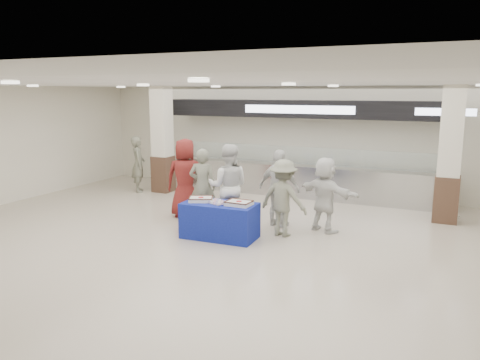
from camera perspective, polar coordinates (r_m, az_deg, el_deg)
The scene contains 15 objects.
ground at distance 9.20m, azimuth -3.39°, elevation -8.63°, with size 14.00×14.00×0.00m, color beige.
serving_line at distance 13.78m, azimuth 7.38°, elevation 2.78°, with size 8.70×0.85×2.80m.
column_left at distance 14.44m, azimuth -9.45°, elevation 4.57°, with size 0.55×0.55×3.20m.
column_right at distance 11.90m, azimuth 24.19°, elevation 2.47°, with size 0.55×0.55×3.20m.
display_table at distance 9.88m, azimuth -2.49°, elevation -4.96°, with size 1.55×0.78×0.75m, color navy.
sheet_cake_left at distance 9.98m, azimuth -4.79°, elevation -2.30°, with size 0.62×0.56×0.10m.
sheet_cake_right at distance 9.59m, azimuth -0.13°, elevation -2.79°, with size 0.51×0.40×0.10m.
cupcake_tray at distance 9.76m, azimuth -2.82°, elevation -2.69°, with size 0.46×0.41×0.06m.
civilian_maroon at distance 11.48m, azimuth -6.68°, elevation 0.23°, with size 0.95×0.62×1.94m, color maroon.
soldier_a at distance 10.96m, azimuth -4.57°, elevation -0.70°, with size 0.64×0.42×1.76m, color slate.
chef_tall at distance 10.50m, azimuth -1.43°, elevation -0.77°, with size 0.93×0.72×1.90m, color silver.
chef_short at distance 10.65m, azimuth 4.79°, elevation -1.02°, with size 1.04×0.43×1.77m, color silver.
soldier_b at distance 9.96m, azimuth 5.31°, elevation -2.20°, with size 1.06×0.61×1.65m, color slate.
civilian_white at distance 10.39m, azimuth 10.31°, elevation -1.75°, with size 1.54×0.49×1.66m, color white.
soldier_bg at distance 14.65m, azimuth -12.30°, elevation 1.89°, with size 0.62×0.41×1.71m, color slate.
Camera 1 is at (4.18, -7.60, 3.05)m, focal length 35.00 mm.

